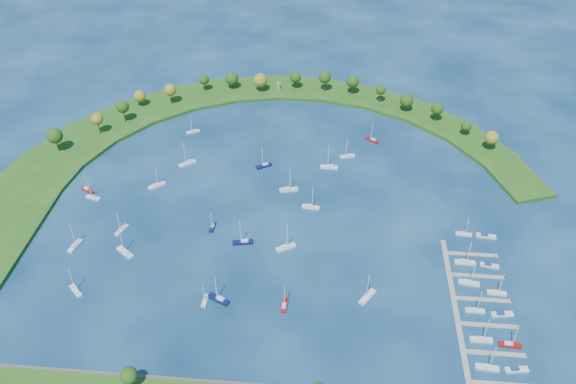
# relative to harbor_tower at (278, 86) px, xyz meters

# --- Properties ---
(ground) EXTENTS (700.00, 700.00, 0.00)m
(ground) POSITION_rel_harbor_tower_xyz_m (10.78, -114.92, -4.17)
(ground) COLOR #072142
(ground) RESTS_ON ground
(breakwater) EXTENTS (286.74, 247.64, 2.00)m
(breakwater) POSITION_rel_harbor_tower_xyz_m (-35.55, -66.21, -3.18)
(breakwater) COLOR #1E5216
(breakwater) RESTS_ON ground
(breakwater_trees) EXTENTS (242.93, 91.45, 14.15)m
(breakwater_trees) POSITION_rel_harbor_tower_xyz_m (-4.26, -26.60, 6.25)
(breakwater_trees) COLOR #382314
(breakwater_trees) RESTS_ON breakwater
(harbor_tower) EXTENTS (2.60, 2.60, 4.23)m
(harbor_tower) POSITION_rel_harbor_tower_xyz_m (0.00, 0.00, 0.00)
(harbor_tower) COLOR gray
(harbor_tower) RESTS_ON breakwater
(dock_system) EXTENTS (24.28, 82.00, 1.60)m
(dock_system) POSITION_rel_harbor_tower_xyz_m (96.07, -175.92, -3.82)
(dock_system) COLOR gray
(dock_system) RESTS_ON ground
(moored_boat_0) EXTENTS (8.51, 7.52, 13.10)m
(moored_boat_0) POSITION_rel_harbor_tower_xyz_m (-51.89, -106.20, -3.23)
(moored_boat_0) COLOR silver
(moored_boat_0) RESTS_ON ground
(moored_boat_1) EXTENTS (9.60, 6.47, 13.81)m
(moored_boat_1) POSITION_rel_harbor_tower_xyz_m (-6.44, -178.71, -3.21)
(moored_boat_1) COLOR #0B1245
(moored_boat_1) RESTS_ON ground
(moored_boat_2) EXTENTS (9.54, 4.28, 13.56)m
(moored_boat_2) POSITION_rel_harbor_tower_xyz_m (-1.71, -144.19, -3.21)
(moored_boat_2) COLOR #0B1245
(moored_boat_2) RESTS_ON ground
(moored_boat_3) EXTENTS (9.69, 4.59, 13.73)m
(moored_boat_3) POSITION_rel_harbor_tower_xyz_m (15.48, -103.68, -3.21)
(moored_boat_3) COLOR silver
(moored_boat_3) RESTS_ON ground
(moored_boat_4) EXTENTS (9.10, 7.99, 13.97)m
(moored_boat_4) POSITION_rel_harbor_tower_xyz_m (-40.57, -85.48, -3.20)
(moored_boat_4) COLOR silver
(moored_boat_4) RESTS_ON ground
(moored_boat_5) EXTENTS (2.28, 6.70, 9.70)m
(moored_boat_5) POSITION_rel_harbor_tower_xyz_m (-11.91, -179.72, -3.32)
(moored_boat_5) COLOR silver
(moored_boat_5) RESTS_ON ground
(moored_boat_6) EXTENTS (8.04, 6.38, 11.95)m
(moored_boat_6) POSITION_rel_harbor_tower_xyz_m (-85.77, -112.69, -3.26)
(moored_boat_6) COLOR maroon
(moored_boat_6) RESTS_ON ground
(moored_boat_7) EXTENTS (7.87, 6.80, 12.01)m
(moored_boat_7) POSITION_rel_harbor_tower_xyz_m (58.93, -53.50, -3.26)
(moored_boat_7) COLOR maroon
(moored_boat_7) RESTS_ON ground
(moored_boat_8) EXTENTS (7.56, 9.36, 13.98)m
(moored_boat_8) POSITION_rel_harbor_tower_xyz_m (53.91, -172.00, -3.20)
(moored_boat_8) COLOR silver
(moored_boat_8) RESTS_ON ground
(moored_boat_9) EXTENTS (9.29, 6.68, 13.51)m
(moored_boat_9) POSITION_rel_harbor_tower_xyz_m (17.85, -146.03, -3.22)
(moored_boat_9) COLOR silver
(moored_boat_9) RESTS_ON ground
(moored_boat_10) EXTENTS (7.46, 7.37, 12.04)m
(moored_boat_10) POSITION_rel_harbor_tower_xyz_m (-66.18, -179.21, -3.26)
(moored_boat_10) COLOR silver
(moored_boat_10) RESTS_ON ground
(moored_boat_11) EXTENTS (8.71, 6.67, 12.83)m
(moored_boat_11) POSITION_rel_harbor_tower_xyz_m (0.63, -84.01, -3.24)
(moored_boat_11) COLOR #0B1245
(moored_boat_11) RESTS_ON ground
(moored_boat_12) EXTENTS (9.25, 7.93, 14.08)m
(moored_boat_12) POSITION_rel_harbor_tower_xyz_m (-52.85, -155.37, -3.20)
(moored_boat_12) COLOR silver
(moored_boat_12) RESTS_ON ground
(moored_boat_13) EXTENTS (2.36, 6.76, 9.76)m
(moored_boat_13) POSITION_rel_harbor_tower_xyz_m (-17.41, -135.17, -3.32)
(moored_boat_13) COLOR #0B1245
(moored_boat_13) RESTS_ON ground
(moored_boat_14) EXTENTS (7.86, 5.38, 11.33)m
(moored_boat_14) POSITION_rel_harbor_tower_xyz_m (-44.49, -53.52, -3.28)
(moored_boat_14) COLOR silver
(moored_boat_14) RESTS_ON ground
(moored_boat_15) EXTENTS (8.84, 3.46, 12.65)m
(moored_boat_15) POSITION_rel_harbor_tower_xyz_m (27.41, -116.46, -3.24)
(moored_boat_15) COLOR silver
(moored_boat_15) RESTS_ON ground
(moored_boat_16) EXTENTS (9.41, 3.15, 13.63)m
(moored_boat_16) POSITION_rel_harbor_tower_xyz_m (35.47, -82.24, -3.21)
(moored_boat_16) COLOR silver
(moored_boat_16) RESTS_ON ground
(moored_boat_17) EXTENTS (8.58, 4.34, 12.15)m
(moored_boat_17) POSITION_rel_harbor_tower_xyz_m (45.03, -71.11, -3.26)
(moored_boat_17) COLOR silver
(moored_boat_17) RESTS_ON ground
(moored_boat_18) EXTENTS (4.95, 8.43, 11.97)m
(moored_boat_18) POSITION_rel_harbor_tower_xyz_m (-59.06, -140.69, -3.26)
(moored_boat_18) COLOR silver
(moored_boat_18) RESTS_ON ground
(moored_boat_19) EXTENTS (4.31, 8.99, 12.74)m
(moored_boat_19) POSITION_rel_harbor_tower_xyz_m (-76.65, -153.24, -3.24)
(moored_boat_19) COLOR silver
(moored_boat_19) RESTS_ON ground
(moored_boat_20) EXTENTS (7.95, 4.15, 11.26)m
(moored_boat_20) POSITION_rel_harbor_tower_xyz_m (-80.72, -118.52, -3.28)
(moored_boat_20) COLOR silver
(moored_boat_20) RESTS_ON ground
(moored_boat_21) EXTENTS (2.69, 7.85, 11.35)m
(moored_boat_21) POSITION_rel_harbor_tower_xyz_m (20.37, -179.55, -3.28)
(moored_boat_21) COLOR maroon
(moored_boat_21) RESTS_ON ground
(docked_boat_0) EXTENTS (8.53, 3.02, 12.30)m
(docked_boat_0) POSITION_rel_harbor_tower_xyz_m (96.29, -202.39, -3.25)
(docked_boat_0) COLOR silver
(docked_boat_0) RESTS_ON ground
(docked_boat_1) EXTENTS (8.72, 3.57, 1.73)m
(docked_boat_1) POSITION_rel_harbor_tower_xyz_m (106.75, -202.35, -3.53)
(docked_boat_1) COLOR silver
(docked_boat_1) RESTS_ON ground
(docked_boat_2) EXTENTS (8.55, 2.46, 12.54)m
(docked_boat_2) POSITION_rel_harbor_tower_xyz_m (96.29, -190.00, -3.25)
(docked_boat_2) COLOR silver
(docked_boat_2) RESTS_ON ground
(docked_boat_3) EXTENTS (8.41, 2.62, 12.26)m
(docked_boat_3) POSITION_rel_harbor_tower_xyz_m (106.79, -191.39, -3.26)
(docked_boat_3) COLOR maroon
(docked_boat_3) RESTS_ON ground
(docked_boat_4) EXTENTS (7.70, 2.21, 11.30)m
(docked_boat_4) POSITION_rel_harbor_tower_xyz_m (96.30, -175.61, -3.28)
(docked_boat_4) COLOR silver
(docked_boat_4) RESTS_ON ground
(docked_boat_5) EXTENTS (8.98, 3.64, 1.78)m
(docked_boat_5) POSITION_rel_harbor_tower_xyz_m (106.75, -176.66, -3.52)
(docked_boat_5) COLOR silver
(docked_boat_5) RESTS_ON ground
(docked_boat_6) EXTENTS (8.89, 3.63, 12.69)m
(docked_boat_6) POSITION_rel_harbor_tower_xyz_m (96.29, -160.62, -3.24)
(docked_boat_6) COLOR silver
(docked_boat_6) RESTS_ON ground
(docked_boat_7) EXTENTS (8.00, 2.69, 11.58)m
(docked_boat_7) POSITION_rel_harbor_tower_xyz_m (106.80, -165.30, -3.27)
(docked_boat_7) COLOR silver
(docked_boat_7) RESTS_ON ground
(docked_boat_8) EXTENTS (8.79, 2.65, 12.84)m
(docked_boat_8) POSITION_rel_harbor_tower_xyz_m (96.29, -148.51, -3.24)
(docked_boat_8) COLOR silver
(docked_boat_8) RESTS_ON ground
(docked_boat_9) EXTENTS (8.22, 3.33, 1.63)m
(docked_boat_9) POSITION_rel_harbor_tower_xyz_m (106.76, -149.43, -3.57)
(docked_boat_9) COLOR silver
(docked_boat_9) RESTS_ON ground
(docked_boat_10) EXTENTS (7.45, 2.70, 10.72)m
(docked_boat_10) POSITION_rel_harbor_tower_xyz_m (98.71, -129.79, -3.30)
(docked_boat_10) COLOR silver
(docked_boat_10) RESTS_ON ground
(docked_boat_11) EXTENTS (9.05, 3.38, 1.80)m
(docked_boat_11) POSITION_rel_harbor_tower_xyz_m (108.65, -130.37, -3.51)
(docked_boat_11) COLOR silver
(docked_boat_11) RESTS_ON ground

